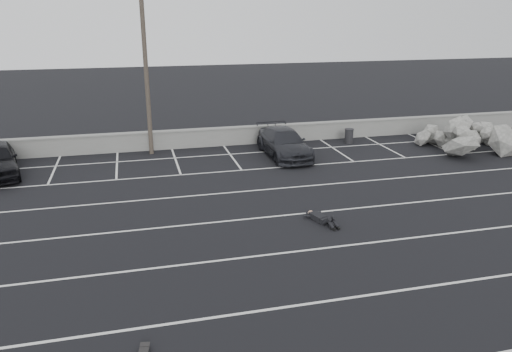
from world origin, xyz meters
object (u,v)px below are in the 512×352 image
object	(u,v)px
riprap_pile	(470,139)
car_right	(284,143)
utility_pole	(146,72)
person	(318,214)
trash_bin	(349,136)

from	to	relation	value
riprap_pile	car_right	bearing A→B (deg)	172.70
car_right	utility_pole	world-z (taller)	utility_pole
car_right	person	world-z (taller)	car_right
riprap_pile	person	xyz separation A→B (m)	(-11.92, -7.31, -0.39)
car_right	person	bearing A→B (deg)	-100.36
car_right	trash_bin	xyz separation A→B (m)	(4.58, 1.76, -0.29)
riprap_pile	person	world-z (taller)	riprap_pile
person	trash_bin	bearing A→B (deg)	44.11
car_right	utility_pole	distance (m)	8.19
car_right	trash_bin	bearing A→B (deg)	19.48
person	riprap_pile	bearing A→B (deg)	15.26
riprap_pile	trash_bin	bearing A→B (deg)	152.54
riprap_pile	person	bearing A→B (deg)	-148.49
riprap_pile	person	size ratio (longest dim) A/B	2.39
utility_pole	riprap_pile	distance (m)	18.29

